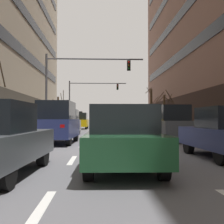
# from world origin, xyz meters

# --- Properties ---
(ground_plane) EXTENTS (120.00, 120.00, 0.00)m
(ground_plane) POSITION_xyz_m (0.00, 0.00, 0.00)
(ground_plane) COLOR slate
(lane_stripe_l1_s2) EXTENTS (0.16, 2.00, 0.01)m
(lane_stripe_l1_s2) POSITION_xyz_m (-1.54, -8.00, 0.00)
(lane_stripe_l1_s2) COLOR silver
(lane_stripe_l1_s2) RESTS_ON ground
(lane_stripe_l1_s3) EXTENTS (0.16, 2.00, 0.01)m
(lane_stripe_l1_s3) POSITION_xyz_m (-1.54, -3.00, 0.00)
(lane_stripe_l1_s3) COLOR silver
(lane_stripe_l1_s3) RESTS_ON ground
(lane_stripe_l1_s4) EXTENTS (0.16, 2.00, 0.01)m
(lane_stripe_l1_s4) POSITION_xyz_m (-1.54, 2.00, 0.00)
(lane_stripe_l1_s4) COLOR silver
(lane_stripe_l1_s4) RESTS_ON ground
(lane_stripe_l1_s5) EXTENTS (0.16, 2.00, 0.01)m
(lane_stripe_l1_s5) POSITION_xyz_m (-1.54, 7.00, 0.00)
(lane_stripe_l1_s5) COLOR silver
(lane_stripe_l1_s5) RESTS_ON ground
(lane_stripe_l1_s6) EXTENTS (0.16, 2.00, 0.01)m
(lane_stripe_l1_s6) POSITION_xyz_m (-1.54, 12.00, 0.00)
(lane_stripe_l1_s6) COLOR silver
(lane_stripe_l1_s6) RESTS_ON ground
(lane_stripe_l1_s7) EXTENTS (0.16, 2.00, 0.01)m
(lane_stripe_l1_s7) POSITION_xyz_m (-1.54, 17.00, 0.00)
(lane_stripe_l1_s7) COLOR silver
(lane_stripe_l1_s7) RESTS_ON ground
(lane_stripe_l1_s8) EXTENTS (0.16, 2.00, 0.01)m
(lane_stripe_l1_s8) POSITION_xyz_m (-1.54, 22.00, 0.00)
(lane_stripe_l1_s8) COLOR silver
(lane_stripe_l1_s8) RESTS_ON ground
(lane_stripe_l1_s9) EXTENTS (0.16, 2.00, 0.01)m
(lane_stripe_l1_s9) POSITION_xyz_m (-1.54, 27.00, 0.00)
(lane_stripe_l1_s9) COLOR silver
(lane_stripe_l1_s9) RESTS_ON ground
(lane_stripe_l1_s10) EXTENTS (0.16, 2.00, 0.01)m
(lane_stripe_l1_s10) POSITION_xyz_m (-1.54, 32.00, 0.00)
(lane_stripe_l1_s10) COLOR silver
(lane_stripe_l1_s10) RESTS_ON ground
(lane_stripe_l2_s3) EXTENTS (0.16, 2.00, 0.01)m
(lane_stripe_l2_s3) POSITION_xyz_m (1.54, -3.00, 0.00)
(lane_stripe_l2_s3) COLOR silver
(lane_stripe_l2_s3) RESTS_ON ground
(lane_stripe_l2_s4) EXTENTS (0.16, 2.00, 0.01)m
(lane_stripe_l2_s4) POSITION_xyz_m (1.54, 2.00, 0.00)
(lane_stripe_l2_s4) COLOR silver
(lane_stripe_l2_s4) RESTS_ON ground
(lane_stripe_l2_s5) EXTENTS (0.16, 2.00, 0.01)m
(lane_stripe_l2_s5) POSITION_xyz_m (1.54, 7.00, 0.00)
(lane_stripe_l2_s5) COLOR silver
(lane_stripe_l2_s5) RESTS_ON ground
(lane_stripe_l2_s6) EXTENTS (0.16, 2.00, 0.01)m
(lane_stripe_l2_s6) POSITION_xyz_m (1.54, 12.00, 0.00)
(lane_stripe_l2_s6) COLOR silver
(lane_stripe_l2_s6) RESTS_ON ground
(lane_stripe_l2_s7) EXTENTS (0.16, 2.00, 0.01)m
(lane_stripe_l2_s7) POSITION_xyz_m (1.54, 17.00, 0.00)
(lane_stripe_l2_s7) COLOR silver
(lane_stripe_l2_s7) RESTS_ON ground
(lane_stripe_l2_s8) EXTENTS (0.16, 2.00, 0.01)m
(lane_stripe_l2_s8) POSITION_xyz_m (1.54, 22.00, 0.00)
(lane_stripe_l2_s8) COLOR silver
(lane_stripe_l2_s8) RESTS_ON ground
(lane_stripe_l2_s9) EXTENTS (0.16, 2.00, 0.01)m
(lane_stripe_l2_s9) POSITION_xyz_m (1.54, 27.00, 0.00)
(lane_stripe_l2_s9) COLOR silver
(lane_stripe_l2_s9) RESTS_ON ground
(lane_stripe_l2_s10) EXTENTS (0.16, 2.00, 0.01)m
(lane_stripe_l2_s10) POSITION_xyz_m (1.54, 32.00, 0.00)
(lane_stripe_l2_s10) COLOR silver
(lane_stripe_l2_s10) RESTS_ON ground
(car_driving_1) EXTENTS (1.84, 4.28, 2.06)m
(car_driving_1) POSITION_xyz_m (-3.22, 11.71, 1.03)
(car_driving_1) COLOR black
(car_driving_1) RESTS_ON ground
(car_driving_2) EXTENTS (2.12, 4.68, 2.23)m
(car_driving_2) POSITION_xyz_m (-2.93, 3.31, 1.11)
(car_driving_2) COLOR black
(car_driving_2) RESTS_ON ground
(car_driving_3) EXTENTS (1.77, 4.16, 1.55)m
(car_driving_3) POSITION_xyz_m (-0.01, 9.56, 0.77)
(car_driving_3) COLOR black
(car_driving_3) RESTS_ON ground
(car_driving_4) EXTENTS (1.94, 4.43, 1.65)m
(car_driving_4) POSITION_xyz_m (-0.08, -4.85, 0.81)
(car_driving_4) COLOR black
(car_driving_4) RESTS_ON ground
(car_driving_5) EXTENTS (1.94, 4.52, 1.68)m
(car_driving_5) POSITION_xyz_m (-0.14, 27.22, 0.83)
(car_driving_5) COLOR black
(car_driving_5) RESTS_ON ground
(taxi_driving_6) EXTENTS (1.89, 4.31, 2.24)m
(taxi_driving_6) POSITION_xyz_m (-3.01, 25.01, 1.03)
(taxi_driving_6) COLOR black
(taxi_driving_6) RESTS_ON ground
(car_parked_2) EXTENTS (1.90, 4.36, 2.09)m
(car_parked_2) POSITION_xyz_m (3.56, 4.60, 1.04)
(car_parked_2) COLOR black
(car_parked_2) RESTS_ON ground
(car_parked_3) EXTENTS (1.91, 4.40, 2.12)m
(car_parked_3) POSITION_xyz_m (3.56, 11.16, 1.05)
(car_parked_3) COLOR black
(car_parked_3) RESTS_ON ground
(traffic_signal_0) EXTENTS (8.08, 0.35, 6.51)m
(traffic_signal_0) POSITION_xyz_m (-2.64, 11.74, 4.64)
(traffic_signal_0) COLOR #4C4C51
(traffic_signal_0) RESTS_ON sidewalk_left
(traffic_signal_1) EXTENTS (8.39, 0.35, 6.71)m
(traffic_signal_1) POSITION_xyz_m (-2.56, 30.53, 4.82)
(traffic_signal_1) COLOR #4C4C51
(traffic_signal_1) RESTS_ON sidewalk_left
(street_tree_0) EXTENTS (1.49, 1.49, 4.86)m
(street_tree_0) POSITION_xyz_m (-6.02, 26.18, 2.32)
(street_tree_0) COLOR #4C3823
(street_tree_0) RESTS_ON sidewalk_left
(street_tree_1) EXTENTS (2.01, 2.02, 4.07)m
(street_tree_1) POSITION_xyz_m (6.08, 17.53, 2.22)
(street_tree_1) COLOR #4C3823
(street_tree_1) RESTS_ON sidewalk_right
(street_tree_3) EXTENTS (1.64, 1.51, 5.27)m
(street_tree_3) POSITION_xyz_m (6.05, 25.01, 2.73)
(street_tree_3) COLOR #4C3823
(street_tree_3) RESTS_ON sidewalk_right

